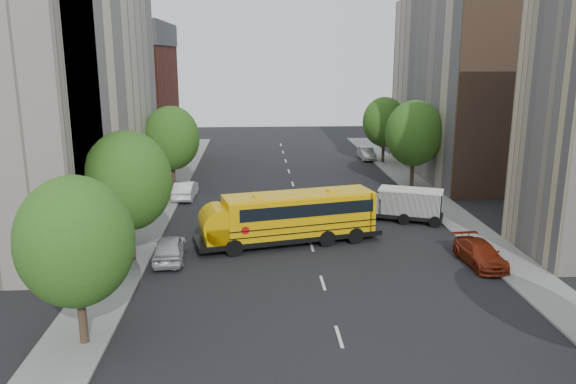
{
  "coord_description": "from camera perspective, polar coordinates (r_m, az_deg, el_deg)",
  "views": [
    {
      "loc": [
        -3.6,
        -36.3,
        12.12
      ],
      "look_at": [
        -1.29,
        2.0,
        2.67
      ],
      "focal_mm": 35.0,
      "sensor_mm": 36.0,
      "label": 1
    }
  ],
  "objects": [
    {
      "name": "parked_car_0",
      "position": [
        34.61,
        -11.95,
        -5.6
      ],
      "size": [
        2.08,
        4.66,
        1.56
      ],
      "primitive_type": "imported",
      "rotation": [
        0.0,
        0.0,
        3.19
      ],
      "color": "#AFADB4",
      "rests_on": "ground"
    },
    {
      "name": "building_right_far",
      "position": [
        60.39,
        17.81,
        10.23
      ],
      "size": [
        10.0,
        22.0,
        18.0
      ],
      "primitive_type": "cube",
      "color": "tan",
      "rests_on": "ground"
    },
    {
      "name": "street_tree_1",
      "position": [
        33.91,
        -15.97,
        1.09
      ],
      "size": [
        5.12,
        5.12,
        7.9
      ],
      "color": "#38281C",
      "rests_on": "ground"
    },
    {
      "name": "lane_markings",
      "position": [
        48.0,
        0.97,
        -0.78
      ],
      "size": [
        0.15,
        64.0,
        0.01
      ],
      "primitive_type": "cube",
      "color": "silver",
      "rests_on": "ground"
    },
    {
      "name": "parked_car_3",
      "position": [
        35.17,
        18.92,
        -5.93
      ],
      "size": [
        2.18,
        4.79,
        1.36
      ],
      "primitive_type": "imported",
      "rotation": [
        0.0,
        0.0,
        0.06
      ],
      "color": "maroon",
      "rests_on": "ground"
    },
    {
      "name": "sidewalk_left",
      "position": [
        43.75,
        -13.72,
        -2.57
      ],
      "size": [
        3.0,
        80.0,
        0.12
      ],
      "primitive_type": "cube",
      "color": "slate",
      "rests_on": "ground"
    },
    {
      "name": "street_tree_2",
      "position": [
        51.36,
        -11.75,
        5.39
      ],
      "size": [
        4.99,
        4.99,
        7.71
      ],
      "color": "#38281C",
      "rests_on": "ground"
    },
    {
      "name": "safari_truck",
      "position": [
        42.53,
        11.72,
        -1.2
      ],
      "size": [
        6.05,
        3.95,
        2.45
      ],
      "rotation": [
        0.0,
        0.0,
        -0.38
      ],
      "color": "black",
      "rests_on": "ground"
    },
    {
      "name": "school_bus",
      "position": [
        36.4,
        -0.1,
        -2.44
      ],
      "size": [
        12.48,
        5.6,
        3.44
      ],
      "rotation": [
        0.0,
        0.0,
        0.24
      ],
      "color": "black",
      "rests_on": "ground"
    },
    {
      "name": "building_right_sidewall",
      "position": [
        50.29,
        22.31,
        9.27
      ],
      "size": [
        10.1,
        0.3,
        18.0
      ],
      "primitive_type": "cube",
      "color": "brown",
      "rests_on": "ground"
    },
    {
      "name": "street_tree_0",
      "position": [
        24.66,
        -20.8,
        -4.75
      ],
      "size": [
        4.8,
        4.8,
        7.41
      ],
      "color": "#38281C",
      "rests_on": "ground"
    },
    {
      "name": "street_tree_5",
      "position": [
        64.42,
        9.75,
        7.03
      ],
      "size": [
        4.86,
        4.86,
        7.51
      ],
      "color": "#38281C",
      "rests_on": "ground"
    },
    {
      "name": "parked_car_5",
      "position": [
        67.03,
        7.98,
        3.9
      ],
      "size": [
        1.56,
        4.35,
        1.43
      ],
      "primitive_type": "imported",
      "rotation": [
        0.0,
        0.0,
        0.01
      ],
      "color": "#A3A49E",
      "rests_on": "ground"
    },
    {
      "name": "street_tree_4",
      "position": [
        52.85,
        12.69,
        5.84
      ],
      "size": [
        5.25,
        5.25,
        8.1
      ],
      "color": "#38281C",
      "rests_on": "ground"
    },
    {
      "name": "parked_car_1",
      "position": [
        49.07,
        -10.37,
        0.22
      ],
      "size": [
        1.82,
        4.67,
        1.51
      ],
      "primitive_type": "imported",
      "rotation": [
        0.0,
        0.0,
        3.09
      ],
      "color": "white",
      "rests_on": "ground"
    },
    {
      "name": "ground",
      "position": [
        38.44,
        2.11,
        -4.55
      ],
      "size": [
        120.0,
        120.0,
        0.0
      ],
      "primitive_type": "plane",
      "color": "black",
      "rests_on": "ground"
    },
    {
      "name": "sidewalk_right",
      "position": [
        45.6,
        16.04,
        -2.05
      ],
      "size": [
        3.0,
        80.0,
        0.12
      ],
      "primitive_type": "cube",
      "color": "slate",
      "rests_on": "ground"
    },
    {
      "name": "building_left_cream",
      "position": [
        44.74,
        -22.59,
        10.09
      ],
      "size": [
        10.0,
        26.0,
        20.0
      ],
      "primitive_type": "cube",
      "color": "beige",
      "rests_on": "ground"
    },
    {
      "name": "building_left_redbrick",
      "position": [
        66.14,
        -16.19,
        8.42
      ],
      "size": [
        10.0,
        15.0,
        13.0
      ],
      "primitive_type": "cube",
      "color": "maroon",
      "rests_on": "ground"
    }
  ]
}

